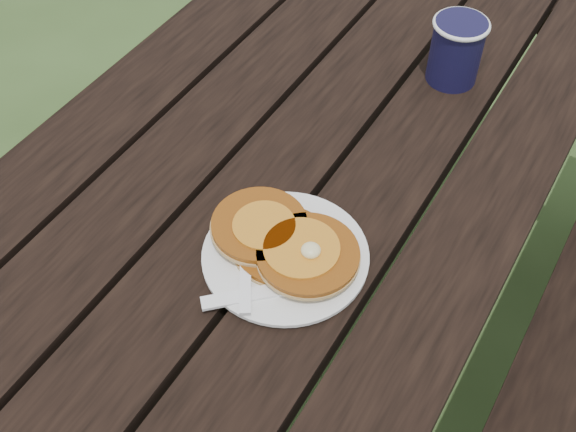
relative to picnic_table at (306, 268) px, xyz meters
The scene contains 7 objects.
ground 0.37m from the picnic_table, ahead, with size 60.00×60.00×0.00m, color #30461E.
picnic_table is the anchor object (origin of this frame).
plate 0.47m from the picnic_table, 67.65° to the right, with size 0.22×0.22×0.01m, color white.
pancake_stack 0.48m from the picnic_table, 68.16° to the right, with size 0.22×0.15×0.04m.
knife 0.52m from the picnic_table, 69.57° to the right, with size 0.02×0.18×0.01m, color white.
fork 0.52m from the picnic_table, 75.63° to the right, with size 0.03×0.16×0.01m, color white, non-canonical shape.
coffee_cup 0.52m from the picnic_table, 58.34° to the left, with size 0.09×0.09×0.11m.
Camera 1 is at (0.41, -0.76, 1.54)m, focal length 45.00 mm.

